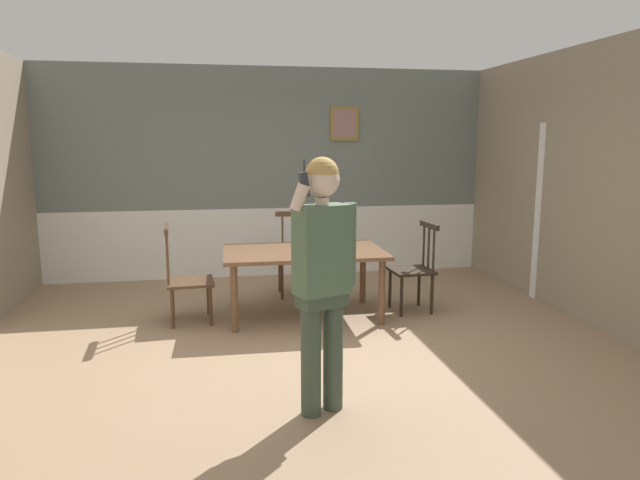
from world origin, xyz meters
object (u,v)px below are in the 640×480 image
dining_table (304,257)px  chair_at_table_head (414,269)px  chair_by_doorway (294,256)px  chair_near_window (186,278)px  person_figure (323,268)px

dining_table → chair_at_table_head: chair_at_table_head is taller
dining_table → chair_by_doorway: bearing=89.1°
chair_by_doorway → chair_near_window: bearing=36.9°
chair_by_doorway → chair_at_table_head: (1.23, -0.93, 0.00)m
chair_near_window → chair_by_doorway: chair_near_window is taller
chair_near_window → chair_by_doorway: 1.55m
chair_at_table_head → person_figure: size_ratio=0.56×
chair_by_doorway → person_figure: bearing=87.6°
chair_by_doorway → person_figure: size_ratio=0.57×
chair_by_doorway → chair_at_table_head: size_ratio=1.03×
dining_table → chair_near_window: 1.26m
chair_near_window → chair_at_table_head: (2.49, -0.03, 0.01)m
dining_table → chair_by_doorway: chair_by_doorway is taller
chair_near_window → person_figure: bearing=20.8°
chair_by_doorway → person_figure: person_figure is taller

